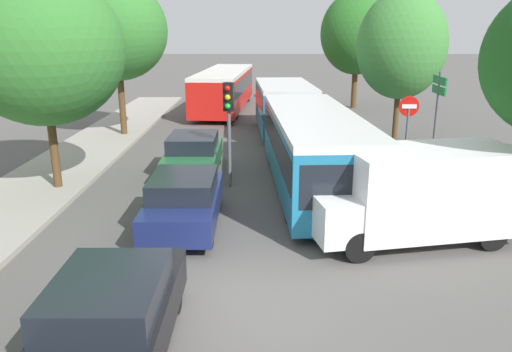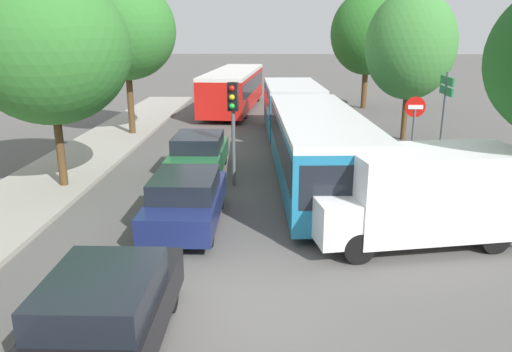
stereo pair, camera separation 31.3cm
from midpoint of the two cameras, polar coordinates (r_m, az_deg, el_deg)
name	(u,v)px [view 1 (the left image)]	position (r m, az deg, el deg)	size (l,w,h in m)	color
ground_plane	(244,307)	(9.67, -2.30, -14.72)	(200.00, 200.00, 0.00)	#565451
kerb_strip_left	(88,152)	(22.10, -19.04, 2.63)	(3.20, 34.01, 0.14)	#9E998E
articulated_bus	(301,125)	(19.53, 4.69, 5.85)	(3.36, 16.82, 2.48)	teal
city_bus_rear	(227,87)	(32.55, -3.66, 10.13)	(3.46, 11.80, 2.51)	red
queued_car_black	(114,317)	(8.35, -17.04, -15.13)	(1.75, 4.13, 1.43)	black
queued_car_navy	(186,200)	(13.14, -8.64, -2.76)	(1.75, 4.11, 1.43)	navy
queued_car_green	(196,154)	(17.89, -7.40, 2.50)	(1.78, 4.18, 1.45)	#236638
white_van	(423,193)	(12.56, 17.87, -1.81)	(5.28, 2.86, 2.31)	white
traffic_light	(231,111)	(16.02, -3.47, 7.41)	(0.35, 0.38, 3.40)	#56595E
no_entry_sign	(410,124)	(18.03, 16.69, 5.76)	(0.70, 0.08, 2.82)	#56595E
direction_sign_post	(440,102)	(18.77, 19.84, 7.97)	(0.11, 1.40, 3.60)	#56595E
tree_left_mid	(42,53)	(16.72, -23.75, 12.77)	(4.86, 4.86, 6.74)	#51381E
tree_left_far	(119,30)	(24.66, -15.77, 15.71)	(4.64, 4.64, 7.23)	#51381E
tree_right_mid	(405,48)	(24.16, 16.35, 13.84)	(4.03, 4.03, 6.72)	#51381E
tree_right_far	(359,33)	(33.64, 11.47, 15.69)	(4.67, 4.67, 7.37)	#51381E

